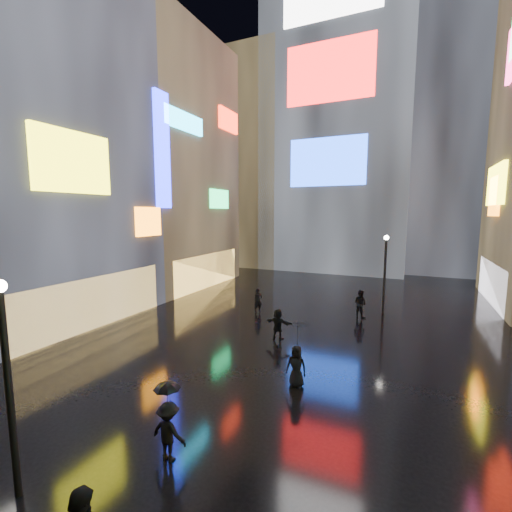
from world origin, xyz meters
The scene contains 15 objects.
ground centered at (0.00, 20.00, 0.00)m, with size 140.00×140.00×0.00m, color black.
building_left_mid centered at (-15.98, 14.01, 11.97)m, with size 10.28×12.70×24.00m.
building_left_far centered at (-15.98, 26.00, 10.98)m, with size 10.28×12.00×22.00m.
tower_main centered at (-3.00, 43.97, 21.01)m, with size 16.00×14.20×42.00m.
tower_flank_right centered at (9.00, 46.00, 17.00)m, with size 12.00×12.00×34.00m, color black.
tower_flank_left centered at (-14.00, 42.00, 13.00)m, with size 10.00×10.00×26.00m, color black.
lamp_near centered at (-2.78, 4.51, 2.94)m, with size 0.30×0.30×5.20m.
lamp_far centered at (3.96, 23.80, 2.94)m, with size 0.30×0.30×5.20m.
pedestrian_2 centered at (-0.29, 6.94, 0.81)m, with size 1.05×0.60×1.63m, color black.
pedestrian_4 centered at (1.63, 12.14, 0.80)m, with size 0.79×0.51×1.61m, color black.
pedestrian_5 centered at (-0.78, 16.53, 0.81)m, with size 1.50×0.48×1.62m, color black.
pedestrian_6 centered at (-3.72, 20.57, 0.81)m, with size 0.59×0.39×1.61m, color black.
pedestrian_7 centered at (2.66, 22.32, 0.88)m, with size 0.86×0.67×1.77m, color black.
umbrella_1 centered at (-0.29, 6.94, 1.93)m, with size 0.69×0.69×0.60m, color black.
umbrella_2 centered at (1.63, 12.14, 2.09)m, with size 1.05×1.07×0.97m, color black.
Camera 1 is at (5.35, 0.15, 6.64)m, focal length 24.00 mm.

